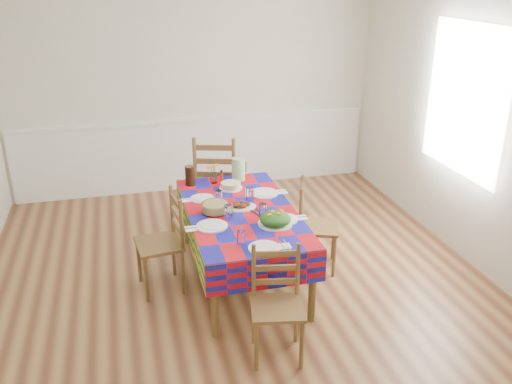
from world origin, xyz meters
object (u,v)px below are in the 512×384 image
(meat_platter, at_px, (241,206))
(chair_left, at_px, (164,243))
(green_pitcher, at_px, (238,169))
(chair_far, at_px, (217,182))
(tea_pitcher, at_px, (190,176))
(chair_right, at_px, (314,226))
(dining_table, at_px, (241,217))
(chair_near, at_px, (277,305))

(meat_platter, relative_size, chair_left, 0.31)
(green_pitcher, bearing_deg, chair_far, 113.54)
(tea_pitcher, height_order, chair_right, tea_pitcher)
(meat_platter, relative_size, chair_right, 0.32)
(dining_table, bearing_deg, green_pitcher, 79.00)
(chair_near, bearing_deg, dining_table, 101.40)
(chair_right, bearing_deg, green_pitcher, 58.36)
(tea_pitcher, bearing_deg, chair_right, -33.67)
(meat_platter, height_order, chair_right, chair_right)
(tea_pitcher, bearing_deg, meat_platter, -61.93)
(tea_pitcher, relative_size, chair_near, 0.23)
(meat_platter, bearing_deg, dining_table, -100.55)
(dining_table, relative_size, green_pitcher, 7.73)
(dining_table, distance_m, chair_far, 1.09)
(chair_near, height_order, chair_far, chair_far)
(chair_left, bearing_deg, chair_far, 140.90)
(tea_pitcher, height_order, chair_far, chair_far)
(tea_pitcher, xyz_separation_m, chair_far, (0.33, 0.38, -0.25))
(green_pitcher, height_order, tea_pitcher, green_pitcher)
(green_pitcher, distance_m, chair_near, 1.86)
(chair_right, bearing_deg, chair_far, 54.08)
(meat_platter, xyz_separation_m, chair_far, (-0.02, 1.04, -0.18))
(meat_platter, bearing_deg, tea_pitcher, 118.07)
(chair_near, bearing_deg, tea_pitcher, 112.07)
(dining_table, relative_size, chair_left, 1.95)
(chair_right, bearing_deg, chair_left, 110.97)
(dining_table, xyz_separation_m, meat_platter, (0.01, 0.04, 0.09))
(meat_platter, bearing_deg, green_pitcher, 78.97)
(chair_near, relative_size, chair_far, 0.79)
(meat_platter, relative_size, tea_pitcher, 1.44)
(green_pitcher, xyz_separation_m, chair_left, (-0.83, -0.72, -0.35))
(chair_near, bearing_deg, green_pitcher, 96.80)
(dining_table, distance_m, green_pitcher, 0.76)
(dining_table, height_order, tea_pitcher, tea_pitcher)
(chair_right, bearing_deg, dining_table, 111.76)
(chair_far, height_order, chair_left, chair_far)
(chair_left, bearing_deg, green_pitcher, 123.87)
(dining_table, relative_size, meat_platter, 6.30)
(chair_near, relative_size, chair_right, 0.97)
(meat_platter, distance_m, green_pitcher, 0.70)
(dining_table, distance_m, tea_pitcher, 0.80)
(green_pitcher, bearing_deg, chair_right, -52.23)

